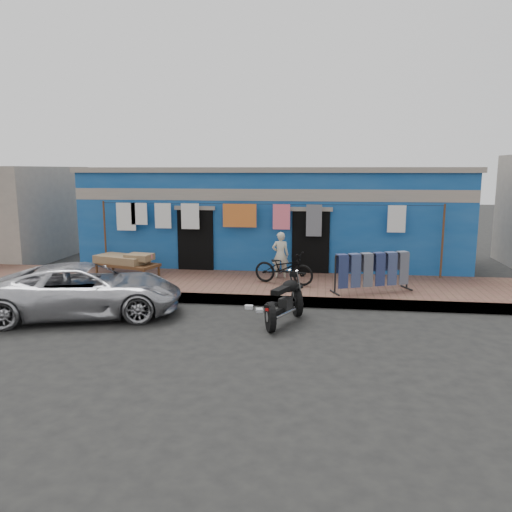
{
  "coord_description": "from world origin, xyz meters",
  "views": [
    {
      "loc": [
        1.65,
        -10.22,
        3.29
      ],
      "look_at": [
        0.0,
        2.0,
        1.15
      ],
      "focal_mm": 35.0,
      "sensor_mm": 36.0,
      "label": 1
    }
  ],
  "objects": [
    {
      "name": "car",
      "position": [
        -3.66,
        0.18,
        0.62
      ],
      "size": [
        4.75,
        3.12,
        1.23
      ],
      "primitive_type": "imported",
      "rotation": [
        0.0,
        0.0,
        1.85
      ],
      "color": "silver",
      "rests_on": "ground"
    },
    {
      "name": "sidewalk",
      "position": [
        0.0,
        3.0,
        0.12
      ],
      "size": [
        28.0,
        3.0,
        0.25
      ],
      "primitive_type": "cube",
      "color": "brown",
      "rests_on": "ground"
    },
    {
      "name": "building",
      "position": [
        -0.0,
        6.99,
        1.69
      ],
      "size": [
        12.2,
        5.2,
        3.36
      ],
      "color": "navy",
      "rests_on": "ground"
    },
    {
      "name": "bicycle",
      "position": [
        0.63,
        2.91,
        0.78
      ],
      "size": [
        1.75,
        1.03,
        1.07
      ],
      "primitive_type": "imported",
      "rotation": [
        0.0,
        0.0,
        1.28
      ],
      "color": "black",
      "rests_on": "sidewalk"
    },
    {
      "name": "seated_person",
      "position": [
        0.47,
        3.68,
        0.91
      ],
      "size": [
        0.5,
        0.36,
        1.31
      ],
      "primitive_type": "imported",
      "rotation": [
        0.0,
        0.0,
        3.25
      ],
      "color": "beige",
      "rests_on": "sidewalk"
    },
    {
      "name": "litter_b",
      "position": [
        0.87,
        1.2,
        0.05
      ],
      "size": [
        0.22,
        0.23,
        0.09
      ],
      "primitive_type": "cube",
      "rotation": [
        0.0,
        0.0,
        0.86
      ],
      "color": "silver",
      "rests_on": "ground"
    },
    {
      "name": "charpoy",
      "position": [
        -3.91,
        3.25,
        0.57
      ],
      "size": [
        2.45,
        2.04,
        0.65
      ],
      "primitive_type": null,
      "rotation": [
        0.0,
        0.0,
        -0.32
      ],
      "color": "brown",
      "rests_on": "sidewalk"
    },
    {
      "name": "clothesline",
      "position": [
        -0.92,
        4.25,
        1.81
      ],
      "size": [
        10.06,
        0.06,
        2.1
      ],
      "color": "brown",
      "rests_on": "sidewalk"
    },
    {
      "name": "curb",
      "position": [
        0.0,
        1.55,
        0.12
      ],
      "size": [
        28.0,
        0.1,
        0.25
      ],
      "primitive_type": "cube",
      "color": "gray",
      "rests_on": "ground"
    },
    {
      "name": "motorcycle",
      "position": [
        0.86,
        0.19,
        0.53
      ],
      "size": [
        1.7,
        2.04,
        1.06
      ],
      "primitive_type": null,
      "rotation": [
        0.0,
        0.0,
        -0.38
      ],
      "color": "black",
      "rests_on": "ground"
    },
    {
      "name": "ground",
      "position": [
        0.0,
        0.0,
        0.0
      ],
      "size": [
        80.0,
        80.0,
        0.0
      ],
      "primitive_type": "plane",
      "color": "black",
      "rests_on": "ground"
    },
    {
      "name": "jeans_rack",
      "position": [
        2.91,
        2.37,
        0.76
      ],
      "size": [
        2.42,
        1.93,
        1.02
      ],
      "primitive_type": null,
      "rotation": [
        0.0,
        0.0,
        0.39
      ],
      "color": "black",
      "rests_on": "sidewalk"
    },
    {
      "name": "litter_a",
      "position": [
        -0.06,
        1.2,
        0.04
      ],
      "size": [
        0.2,
        0.17,
        0.09
      ],
      "primitive_type": "cube",
      "rotation": [
        0.0,
        0.0,
        0.09
      ],
      "color": "silver",
      "rests_on": "ground"
    },
    {
      "name": "litter_c",
      "position": [
        0.22,
        0.98,
        0.04
      ],
      "size": [
        0.19,
        0.22,
        0.08
      ],
      "primitive_type": "cube",
      "rotation": [
        0.0,
        0.0,
        1.8
      ],
      "color": "silver",
      "rests_on": "ground"
    }
  ]
}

